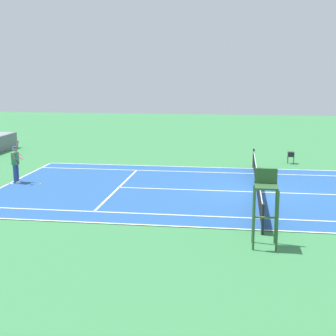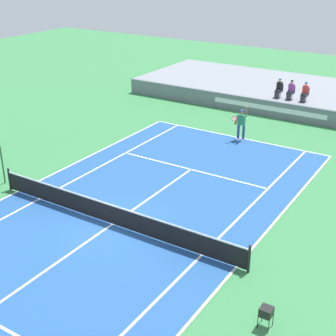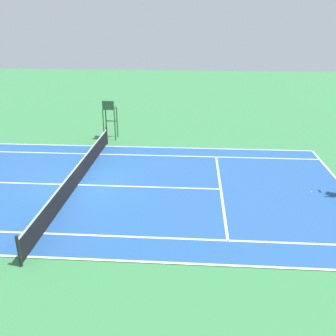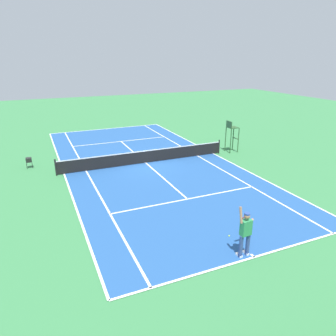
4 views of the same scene
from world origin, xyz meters
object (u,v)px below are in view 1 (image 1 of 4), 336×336
tennis_ball (41,184)px  ball_hopper (291,154)px  umpire_chair (266,198)px  tennis_player (16,163)px

tennis_ball → ball_hopper: 14.55m
ball_hopper → umpire_chair: bearing=171.3°
tennis_player → tennis_ball: 1.67m
tennis_player → umpire_chair: bearing=-122.2°
umpire_chair → ball_hopper: size_ratio=3.49×
tennis_player → tennis_ball: (-0.27, -1.34, -0.96)m
tennis_player → ball_hopper: bearing=-62.7°
tennis_player → tennis_ball: tennis_player is taller
tennis_ball → ball_hopper: (7.41, -12.51, 0.54)m
tennis_ball → ball_hopper: ball_hopper is taller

